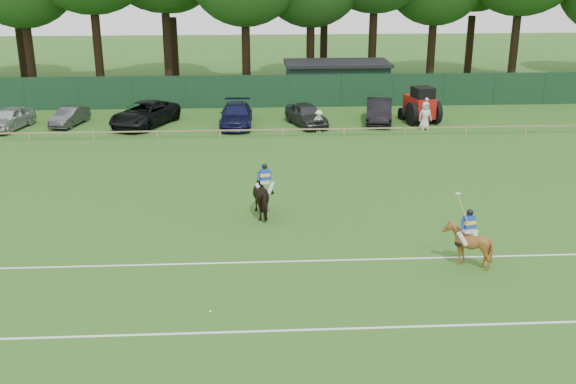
{
  "coord_description": "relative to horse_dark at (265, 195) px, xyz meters",
  "views": [
    {
      "loc": [
        -1.06,
        -24.17,
        10.84
      ],
      "look_at": [
        0.5,
        3.0,
        1.4
      ],
      "focal_mm": 42.0,
      "sensor_mm": 36.0,
      "label": 1
    }
  ],
  "objects": [
    {
      "name": "polo_ball",
      "position": [
        -1.99,
        -8.67,
        -0.9
      ],
      "size": [
        0.09,
        0.09,
        0.09
      ],
      "primitive_type": "sphere",
      "color": "silver",
      "rests_on": "ground"
    },
    {
      "name": "utility_shed",
      "position": [
        6.47,
        26.08,
        0.59
      ],
      "size": [
        8.4,
        4.4,
        3.04
      ],
      "color": "#14331E",
      "rests_on": "ground"
    },
    {
      "name": "rider_chestnut",
      "position": [
        7.36,
        -5.59,
        0.63
      ],
      "size": [
        0.98,
        0.52,
        2.05
      ],
      "rotation": [
        0.0,
        0.0,
        3.42
      ],
      "color": "silver",
      "rests_on": "ground"
    },
    {
      "name": "pitch_rail",
      "position": [
        0.47,
        14.08,
        -0.5
      ],
      "size": [
        62.1,
        0.1,
        0.5
      ],
      "color": "#997F5B",
      "rests_on": "ground"
    },
    {
      "name": "spectator_left",
      "position": [
        3.92,
        15.13,
        -0.21
      ],
      "size": [
        1.07,
        0.8,
        1.47
      ],
      "primitive_type": "imported",
      "rotation": [
        0.0,
        0.0,
        0.3
      ],
      "color": "silver",
      "rests_on": "ground"
    },
    {
      "name": "estate_black",
      "position": [
        8.39,
        17.64,
        -0.14
      ],
      "size": [
        2.54,
        5.1,
        1.61
      ],
      "primitive_type": "imported",
      "rotation": [
        0.0,
        0.0,
        -0.18
      ],
      "color": "black",
      "rests_on": "ground"
    },
    {
      "name": "tree_row",
      "position": [
        2.47,
        31.08,
        -0.94
      ],
      "size": [
        96.0,
        12.0,
        21.0
      ],
      "primitive_type": null,
      "color": "#26561C",
      "rests_on": "ground"
    },
    {
      "name": "sedan_silver",
      "position": [
        -16.68,
        17.09,
        -0.2
      ],
      "size": [
        2.71,
        4.65,
        1.49
      ],
      "primitive_type": "imported",
      "rotation": [
        0.0,
        0.0,
        -0.23
      ],
      "color": "#B4B6B9",
      "rests_on": "ground"
    },
    {
      "name": "tractor",
      "position": [
        11.25,
        17.42,
        0.26
      ],
      "size": [
        2.55,
        3.35,
        2.54
      ],
      "rotation": [
        0.0,
        0.0,
        0.19
      ],
      "color": "#9C150E",
      "rests_on": "ground"
    },
    {
      "name": "suv_black",
      "position": [
        -7.79,
        17.58,
        -0.13
      ],
      "size": [
        4.85,
        6.45,
        1.63
      ],
      "primitive_type": "imported",
      "rotation": [
        0.0,
        0.0,
        -0.42
      ],
      "color": "black",
      "rests_on": "ground"
    },
    {
      "name": "hatch_grey",
      "position": [
        3.26,
        17.02,
        -0.18
      ],
      "size": [
        3.1,
        4.82,
        1.53
      ],
      "primitive_type": "imported",
      "rotation": [
        0.0,
        0.0,
        0.31
      ],
      "color": "#2F2E31",
      "rests_on": "ground"
    },
    {
      "name": "sedan_grey",
      "position": [
        -12.96,
        18.0,
        -0.32
      ],
      "size": [
        2.16,
        3.98,
        1.24
      ],
      "primitive_type": "imported",
      "rotation": [
        0.0,
        0.0,
        -0.24
      ],
      "color": "#313033",
      "rests_on": "ground"
    },
    {
      "name": "sedan_navy",
      "position": [
        -1.53,
        17.16,
        -0.19
      ],
      "size": [
        2.27,
        5.26,
        1.51
      ],
      "primitive_type": "imported",
      "rotation": [
        0.0,
        0.0,
        -0.03
      ],
      "color": "#12143A",
      "rests_on": "ground"
    },
    {
      "name": "horse_chestnut",
      "position": [
        7.36,
        -5.57,
        -0.12
      ],
      "size": [
        1.7,
        1.81,
        1.65
      ],
      "primitive_type": "imported",
      "rotation": [
        0.0,
        0.0,
        3.42
      ],
      "color": "brown",
      "rests_on": "ground"
    },
    {
      "name": "pitch_lines",
      "position": [
        0.47,
        -7.42,
        -0.94
      ],
      "size": [
        60.0,
        5.1,
        0.01
      ],
      "color": "silver",
      "rests_on": "ground"
    },
    {
      "name": "spectator_mid",
      "position": [
        11.37,
        16.43,
        0.04
      ],
      "size": [
        1.19,
        0.6,
        1.96
      ],
      "primitive_type": "imported",
      "rotation": [
        0.0,
        0.0,
        0.11
      ],
      "color": "white",
      "rests_on": "ground"
    },
    {
      "name": "rider_dark",
      "position": [
        0.0,
        -0.01,
        0.81
      ],
      "size": [
        0.93,
        0.47,
        1.41
      ],
      "rotation": [
        0.0,
        0.0,
        3.35
      ],
      "color": "silver",
      "rests_on": "ground"
    },
    {
      "name": "perimeter_fence",
      "position": [
        0.47,
        23.08,
        0.31
      ],
      "size": [
        92.08,
        0.08,
        2.5
      ],
      "color": "#14351E",
      "rests_on": "ground"
    },
    {
      "name": "horse_dark",
      "position": [
        0.0,
        0.0,
        0.0
      ],
      "size": [
        1.47,
        2.4,
        1.89
      ],
      "primitive_type": "imported",
      "rotation": [
        0.0,
        0.0,
        3.35
      ],
      "color": "black",
      "rests_on": "ground"
    },
    {
      "name": "ground",
      "position": [
        0.47,
        -3.92,
        -0.94
      ],
      "size": [
        160.0,
        160.0,
        0.0
      ],
      "primitive_type": "plane",
      "color": "#1E4C14",
      "rests_on": "ground"
    },
    {
      "name": "spectator_right",
      "position": [
        11.1,
        15.43,
        -0.01
      ],
      "size": [
        1.0,
        0.73,
        1.86
      ],
      "primitive_type": "imported",
      "rotation": [
        0.0,
        0.0,
        0.17
      ],
      "color": "silver",
      "rests_on": "ground"
    }
  ]
}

